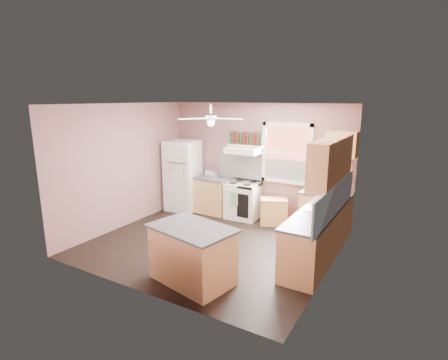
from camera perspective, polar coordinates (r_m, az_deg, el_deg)
The scene contains 32 objects.
floor at distance 7.00m, azimuth -1.98°, elevation -10.41°, with size 4.50×4.50×0.00m, color black.
ceiling at distance 6.41m, azimuth -2.18°, elevation 12.28°, with size 4.50×4.50×0.00m, color white.
wall_back at distance 8.32m, azimuth 5.43°, elevation 3.11°, with size 4.50×0.05×2.70m, color #805655.
wall_right at distance 5.72m, azimuth 17.56°, elevation -2.16°, with size 0.05×4.00×2.70m, color #805655.
wall_left at distance 8.00m, azimuth -15.97°, elevation 2.25°, with size 0.05×4.00×2.70m, color #805655.
backsplash_back at distance 8.14m, azimuth 8.15°, elevation 1.56°, with size 2.90×0.03×0.55m, color white.
backsplash_right at distance 6.06m, azimuth 17.73°, elevation -3.04°, with size 0.03×2.60×0.55m, color white.
window_view at distance 7.96m, azimuth 10.25°, elevation 4.32°, with size 1.00×0.02×1.20m, color brown.
window_frame at distance 7.93m, azimuth 10.18°, elevation 4.29°, with size 1.16×0.07×1.36m, color white.
refrigerator at distance 8.92m, azimuth -6.72°, elevation 0.74°, with size 0.75×0.73×1.77m, color white.
base_cabinet_left at distance 8.74m, azimuth -1.92°, elevation -2.52°, with size 0.90×0.60×0.86m, color tan.
counter_left at distance 8.63m, azimuth -1.94°, elevation 0.35°, with size 0.92×0.62×0.04m, color #434345.
toaster at distance 8.55m, azimuth -2.09°, elevation 0.99°, with size 0.28×0.16×0.18m, color silver.
stove at distance 8.33m, azimuth 3.12°, elevation -3.34°, with size 0.74×0.64×0.86m, color white.
range_hood at distance 8.13m, azimuth 3.17°, elevation 4.84°, with size 0.78×0.50×0.14m, color white.
bottle_shelf at distance 8.22m, azimuth 3.57°, elevation 5.64°, with size 0.90×0.26×0.03m, color white.
cart at distance 8.02m, azimuth 8.11°, elevation -5.13°, with size 0.59×0.39×0.59m, color tan.
base_cabinet_corner at distance 7.68m, azimuth 16.18°, elevation -5.32°, with size 1.00×0.60×0.86m, color tan.
base_cabinet_right at distance 6.36m, azimuth 14.72°, elevation -9.17°, with size 0.60×2.20×0.86m, color tan.
counter_corner at distance 7.56m, azimuth 16.40°, elevation -2.08°, with size 1.02×0.62×0.04m, color #434345.
counter_right at distance 6.21m, azimuth 14.88°, elevation -5.31°, with size 0.62×2.22×0.04m, color #434345.
sink at distance 6.39m, azimuth 15.38°, elevation -4.67°, with size 0.55×0.45×0.03m, color silver.
faucet at distance 6.33m, azimuth 16.82°, elevation -4.22°, with size 0.03×0.03×0.14m, color silver.
upper_cabinet_right at distance 6.15m, azimuth 17.14°, elevation 3.03°, with size 0.33×1.80×0.76m, color tan.
upper_cabinet_corner at distance 7.44m, azimuth 18.65°, elevation 5.56°, with size 0.60×0.33×0.52m, color tan.
paper_towel at distance 7.56m, azimuth 19.23°, elevation 0.61°, with size 0.12×0.12×0.26m, color white.
island at distance 5.55m, azimuth -5.16°, elevation -12.18°, with size 1.22×0.77×0.86m, color tan.
island_top at distance 5.37m, azimuth -5.26°, elevation -7.85°, with size 1.29×0.84×0.04m, color #434345.
ceiling_fan_hub at distance 6.42m, azimuth -2.16°, elevation 10.05°, with size 0.20×0.20×0.08m, color white.
soap_bottle at distance 5.78m, azimuth 15.77°, elevation -5.30°, with size 0.09×0.09×0.24m, color silver.
red_caddy at distance 7.00m, azimuth 17.19°, elevation -2.75°, with size 0.18×0.12×0.10m, color #A8250E.
wine_bottles at distance 8.20m, azimuth 3.59°, elevation 6.74°, with size 0.86×0.06×0.31m.
Camera 1 is at (3.44, -5.40, 2.82)m, focal length 28.00 mm.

